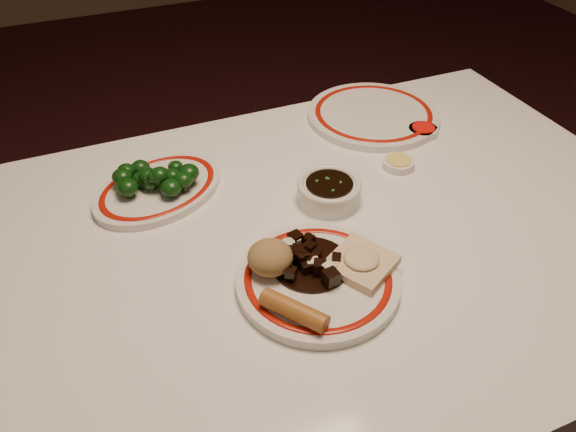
{
  "coord_description": "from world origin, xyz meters",
  "views": [
    {
      "loc": [
        -0.4,
        -0.66,
        1.4
      ],
      "look_at": [
        -0.12,
        0.01,
        0.8
      ],
      "focal_mm": 35.0,
      "sensor_mm": 36.0,
      "label": 1
    }
  ],
  "objects_px": {
    "broccoli_pile": "(154,178)",
    "soy_bowl": "(329,192)",
    "rice_mound": "(270,257)",
    "spring_roll": "(294,310)",
    "dining_table": "(347,261)",
    "broccoli_plate": "(158,189)",
    "fried_wonton": "(361,262)",
    "stirfry_heap": "(306,260)",
    "main_plate": "(318,280)"
  },
  "relations": [
    {
      "from": "main_plate",
      "to": "soy_bowl",
      "type": "xyz_separation_m",
      "value": [
        0.11,
        0.19,
        0.01
      ]
    },
    {
      "from": "dining_table",
      "to": "rice_mound",
      "type": "bearing_deg",
      "value": -159.5
    },
    {
      "from": "rice_mound",
      "to": "stirfry_heap",
      "type": "xyz_separation_m",
      "value": [
        0.06,
        -0.01,
        -0.01
      ]
    },
    {
      "from": "main_plate",
      "to": "broccoli_pile",
      "type": "height_order",
      "value": "broccoli_pile"
    },
    {
      "from": "rice_mound",
      "to": "broccoli_pile",
      "type": "xyz_separation_m",
      "value": [
        -0.12,
        0.29,
        -0.01
      ]
    },
    {
      "from": "dining_table",
      "to": "rice_mound",
      "type": "height_order",
      "value": "rice_mound"
    },
    {
      "from": "broccoli_plate",
      "to": "broccoli_pile",
      "type": "xyz_separation_m",
      "value": [
        -0.01,
        -0.0,
        0.03
      ]
    },
    {
      "from": "stirfry_heap",
      "to": "broccoli_pile",
      "type": "height_order",
      "value": "broccoli_pile"
    },
    {
      "from": "rice_mound",
      "to": "fried_wonton",
      "type": "relative_size",
      "value": 0.56
    },
    {
      "from": "rice_mound",
      "to": "broccoli_plate",
      "type": "distance_m",
      "value": 0.32
    },
    {
      "from": "fried_wonton",
      "to": "broccoli_pile",
      "type": "bearing_deg",
      "value": 126.53
    },
    {
      "from": "fried_wonton",
      "to": "broccoli_pile",
      "type": "height_order",
      "value": "broccoli_pile"
    },
    {
      "from": "broccoli_pile",
      "to": "soy_bowl",
      "type": "xyz_separation_m",
      "value": [
        0.29,
        -0.15,
        -0.02
      ]
    },
    {
      "from": "rice_mound",
      "to": "spring_roll",
      "type": "distance_m",
      "value": 0.1
    },
    {
      "from": "rice_mound",
      "to": "soy_bowl",
      "type": "height_order",
      "value": "rice_mound"
    },
    {
      "from": "main_plate",
      "to": "fried_wonton",
      "type": "xyz_separation_m",
      "value": [
        0.07,
        -0.01,
        0.02
      ]
    },
    {
      "from": "rice_mound",
      "to": "main_plate",
      "type": "bearing_deg",
      "value": -35.12
    },
    {
      "from": "main_plate",
      "to": "rice_mound",
      "type": "relative_size",
      "value": 3.75
    },
    {
      "from": "main_plate",
      "to": "fried_wonton",
      "type": "relative_size",
      "value": 2.11
    },
    {
      "from": "broccoli_plate",
      "to": "broccoli_pile",
      "type": "relative_size",
      "value": 2.04
    },
    {
      "from": "spring_roll",
      "to": "fried_wonton",
      "type": "relative_size",
      "value": 0.82
    },
    {
      "from": "broccoli_plate",
      "to": "soy_bowl",
      "type": "xyz_separation_m",
      "value": [
        0.29,
        -0.15,
        0.01
      ]
    },
    {
      "from": "broccoli_plate",
      "to": "dining_table",
      "type": "bearing_deg",
      "value": -37.66
    },
    {
      "from": "main_plate",
      "to": "fried_wonton",
      "type": "bearing_deg",
      "value": -5.06
    },
    {
      "from": "dining_table",
      "to": "main_plate",
      "type": "distance_m",
      "value": 0.19
    },
    {
      "from": "broccoli_plate",
      "to": "stirfry_heap",
      "type": "bearing_deg",
      "value": -61.11
    },
    {
      "from": "main_plate",
      "to": "rice_mound",
      "type": "distance_m",
      "value": 0.08
    },
    {
      "from": "rice_mound",
      "to": "broccoli_plate",
      "type": "bearing_deg",
      "value": 111.15
    },
    {
      "from": "stirfry_heap",
      "to": "broccoli_plate",
      "type": "relative_size",
      "value": 0.4
    },
    {
      "from": "fried_wonton",
      "to": "soy_bowl",
      "type": "xyz_separation_m",
      "value": [
        0.04,
        0.19,
        -0.01
      ]
    },
    {
      "from": "rice_mound",
      "to": "stirfry_heap",
      "type": "distance_m",
      "value": 0.06
    },
    {
      "from": "main_plate",
      "to": "broccoli_plate",
      "type": "xyz_separation_m",
      "value": [
        -0.18,
        0.34,
        -0.0
      ]
    },
    {
      "from": "spring_roll",
      "to": "broccoli_plate",
      "type": "distance_m",
      "value": 0.41
    },
    {
      "from": "spring_roll",
      "to": "broccoli_plate",
      "type": "xyz_separation_m",
      "value": [
        -0.11,
        0.4,
        -0.02
      ]
    },
    {
      "from": "dining_table",
      "to": "soy_bowl",
      "type": "relative_size",
      "value": 10.2
    },
    {
      "from": "stirfry_heap",
      "to": "broccoli_pile",
      "type": "xyz_separation_m",
      "value": [
        -0.17,
        0.3,
        0.01
      ]
    },
    {
      "from": "main_plate",
      "to": "soy_bowl",
      "type": "height_order",
      "value": "soy_bowl"
    },
    {
      "from": "rice_mound",
      "to": "broccoli_pile",
      "type": "distance_m",
      "value": 0.32
    },
    {
      "from": "dining_table",
      "to": "broccoli_plate",
      "type": "bearing_deg",
      "value": 142.34
    },
    {
      "from": "stirfry_heap",
      "to": "soy_bowl",
      "type": "distance_m",
      "value": 0.2
    },
    {
      "from": "broccoli_pile",
      "to": "soy_bowl",
      "type": "bearing_deg",
      "value": -26.75
    },
    {
      "from": "dining_table",
      "to": "broccoli_plate",
      "type": "distance_m",
      "value": 0.39
    },
    {
      "from": "stirfry_heap",
      "to": "rice_mound",
      "type": "bearing_deg",
      "value": 167.09
    },
    {
      "from": "dining_table",
      "to": "stirfry_heap",
      "type": "bearing_deg",
      "value": -147.27
    },
    {
      "from": "dining_table",
      "to": "fried_wonton",
      "type": "distance_m",
      "value": 0.17
    },
    {
      "from": "soy_bowl",
      "to": "rice_mound",
      "type": "bearing_deg",
      "value": -140.31
    },
    {
      "from": "dining_table",
      "to": "rice_mound",
      "type": "distance_m",
      "value": 0.24
    },
    {
      "from": "spring_roll",
      "to": "soy_bowl",
      "type": "xyz_separation_m",
      "value": [
        0.18,
        0.25,
        -0.01
      ]
    },
    {
      "from": "spring_roll",
      "to": "main_plate",
      "type": "bearing_deg",
      "value": 6.4
    },
    {
      "from": "dining_table",
      "to": "broccoli_pile",
      "type": "bearing_deg",
      "value": 143.09
    }
  ]
}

